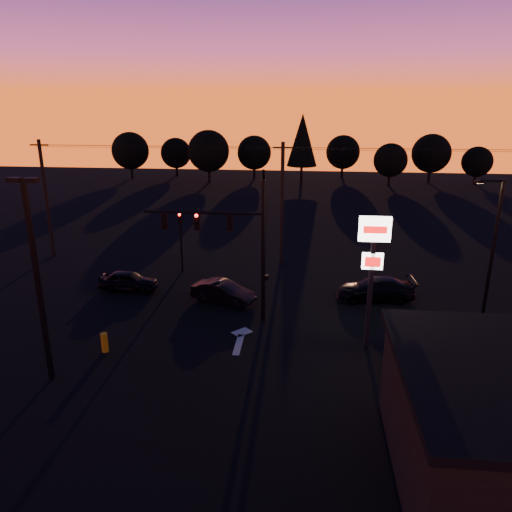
{
  "coord_description": "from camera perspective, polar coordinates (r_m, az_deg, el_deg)",
  "views": [
    {
      "loc": [
        3.69,
        -21.67,
        12.42
      ],
      "look_at": [
        1.0,
        5.0,
        3.5
      ],
      "focal_mm": 35.0,
      "sensor_mm": 36.0,
      "label": 1
    }
  ],
  "objects": [
    {
      "name": "tree_0",
      "position": [
        76.59,
        -14.17,
        11.59
      ],
      "size": [
        5.36,
        5.36,
        6.74
      ],
      "color": "black",
      "rests_on": "ground"
    },
    {
      "name": "tree_3",
      "position": [
        74.58,
        -0.21,
        11.72
      ],
      "size": [
        4.95,
        4.95,
        6.22
      ],
      "color": "black",
      "rests_on": "ground"
    },
    {
      "name": "parking_lot_light",
      "position": [
        22.91,
        -23.85,
        -1.41
      ],
      "size": [
        1.25,
        0.3,
        9.14
      ],
      "color": "black",
      "rests_on": "ground"
    },
    {
      "name": "ground",
      "position": [
        25.25,
        -3.46,
        -11.1
      ],
      "size": [
        120.0,
        120.0,
        0.0
      ],
      "primitive_type": "plane",
      "color": "black",
      "rests_on": "ground"
    },
    {
      "name": "car_left",
      "position": [
        33.53,
        -14.39,
        -2.76
      ],
      "size": [
        3.85,
        1.71,
        1.29
      ],
      "primitive_type": "imported",
      "rotation": [
        0.0,
        0.0,
        1.52
      ],
      "color": "black",
      "rests_on": "ground"
    },
    {
      "name": "suv_parked",
      "position": [
        23.93,
        20.76,
        -12.25
      ],
      "size": [
        3.35,
        5.4,
        1.4
      ],
      "primitive_type": "imported",
      "rotation": [
        0.0,
        0.0,
        0.22
      ],
      "color": "black",
      "rests_on": "ground"
    },
    {
      "name": "tree_6",
      "position": [
        71.15,
        15.11,
        10.52
      ],
      "size": [
        4.54,
        4.54,
        5.71
      ],
      "color": "black",
      "rests_on": "ground"
    },
    {
      "name": "traffic_signal_mast",
      "position": [
        27.0,
        -2.54,
        2.3
      ],
      "size": [
        6.79,
        0.52,
        8.58
      ],
      "color": "black",
      "rests_on": "ground"
    },
    {
      "name": "tree_7",
      "position": [
        75.17,
        19.4,
        11.0
      ],
      "size": [
        5.36,
        5.36,
        6.74
      ],
      "color": "black",
      "rests_on": "ground"
    },
    {
      "name": "utility_pole_1",
      "position": [
        36.56,
        2.99,
        6.02
      ],
      "size": [
        1.4,
        0.26,
        9.0
      ],
      "color": "black",
      "rests_on": "ground"
    },
    {
      "name": "tree_5",
      "position": [
        76.35,
        9.91,
        11.61
      ],
      "size": [
        4.95,
        4.95,
        6.22
      ],
      "color": "black",
      "rests_on": "ground"
    },
    {
      "name": "secondary_signal",
      "position": [
        35.58,
        -8.61,
        2.61
      ],
      "size": [
        0.3,
        0.31,
        4.35
      ],
      "color": "black",
      "rests_on": "ground"
    },
    {
      "name": "lane_arrow",
      "position": [
        26.62,
        -1.81,
        -9.4
      ],
      "size": [
        1.2,
        3.1,
        0.01
      ],
      "color": "beige",
      "rests_on": "ground"
    },
    {
      "name": "car_right",
      "position": [
        31.88,
        13.47,
        -3.71
      ],
      "size": [
        4.96,
        2.4,
        1.39
      ],
      "primitive_type": "imported",
      "rotation": [
        0.0,
        0.0,
        -1.48
      ],
      "color": "black",
      "rests_on": "ground"
    },
    {
      "name": "streetlight",
      "position": [
        30.11,
        25.36,
        1.18
      ],
      "size": [
        1.55,
        0.35,
        8.0
      ],
      "color": "black",
      "rests_on": "ground"
    },
    {
      "name": "tree_4",
      "position": [
        70.97,
        5.31,
        13.08
      ],
      "size": [
        4.18,
        4.18,
        9.5
      ],
      "color": "black",
      "rests_on": "ground"
    },
    {
      "name": "bollard",
      "position": [
        26.27,
        -16.92,
        -9.44
      ],
      "size": [
        0.33,
        0.33,
        1.0
      ],
      "primitive_type": "cylinder",
      "color": "gold",
      "rests_on": "ground"
    },
    {
      "name": "tree_8",
      "position": [
        75.94,
        23.96,
        9.82
      ],
      "size": [
        4.12,
        4.12,
        5.19
      ],
      "color": "black",
      "rests_on": "ground"
    },
    {
      "name": "utility_pole_0",
      "position": [
        41.49,
        -22.84,
        6.09
      ],
      "size": [
        1.4,
        0.26,
        9.0
      ],
      "color": "black",
      "rests_on": "ground"
    },
    {
      "name": "power_wires",
      "position": [
        35.92,
        3.1,
        12.22
      ],
      "size": [
        36.0,
        1.22,
        0.07
      ],
      "color": "black",
      "rests_on": "ground"
    },
    {
      "name": "tree_2",
      "position": [
        71.46,
        -5.44,
        11.85
      ],
      "size": [
        5.77,
        5.78,
        7.26
      ],
      "color": "black",
      "rests_on": "ground"
    },
    {
      "name": "car_mid",
      "position": [
        30.72,
        -3.77,
        -4.15
      ],
      "size": [
        4.23,
        2.71,
        1.32
      ],
      "primitive_type": "imported",
      "rotation": [
        0.0,
        0.0,
        1.21
      ],
      "color": "black",
      "rests_on": "ground"
    },
    {
      "name": "pylon_sign",
      "position": [
        24.58,
        13.21,
        0.12
      ],
      "size": [
        1.5,
        0.28,
        6.8
      ],
      "color": "black",
      "rests_on": "ground"
    },
    {
      "name": "tree_1",
      "position": [
        77.74,
        -9.14,
        11.54
      ],
      "size": [
        4.54,
        4.54,
        5.71
      ],
      "color": "black",
      "rests_on": "ground"
    }
  ]
}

